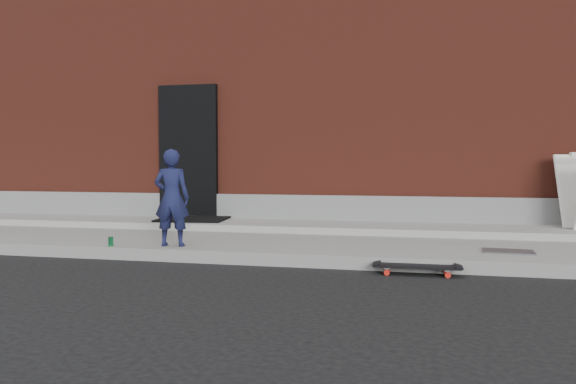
# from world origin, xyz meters

# --- Properties ---
(ground) EXTENTS (80.00, 80.00, 0.00)m
(ground) POSITION_xyz_m (0.00, 0.00, 0.00)
(ground) COLOR black
(ground) RESTS_ON ground
(sidewalk) EXTENTS (20.00, 3.00, 0.15)m
(sidewalk) POSITION_xyz_m (0.00, 1.50, 0.07)
(sidewalk) COLOR gray
(sidewalk) RESTS_ON ground
(apron) EXTENTS (20.00, 1.20, 0.10)m
(apron) POSITION_xyz_m (0.00, 2.40, 0.20)
(apron) COLOR gray
(apron) RESTS_ON sidewalk
(building) EXTENTS (20.00, 8.10, 5.00)m
(building) POSITION_xyz_m (-0.00, 6.99, 2.50)
(building) COLOR maroon
(building) RESTS_ON ground
(child) EXTENTS (0.48, 0.35, 1.21)m
(child) POSITION_xyz_m (-1.70, 0.28, 0.75)
(child) COLOR #161A40
(child) RESTS_ON sidewalk
(skateboard) EXTENTS (0.90, 0.24, 0.10)m
(skateboard) POSITION_xyz_m (1.27, -0.12, 0.08)
(skateboard) COLOR red
(skateboard) RESTS_ON ground
(soda_can) EXTENTS (0.08, 0.08, 0.12)m
(soda_can) POSITION_xyz_m (-2.43, 0.10, 0.21)
(soda_can) COLOR #1A8644
(soda_can) RESTS_ON sidewalk
(doormat) EXTENTS (1.15, 0.97, 0.03)m
(doormat) POSITION_xyz_m (-2.30, 2.40, 0.27)
(doormat) COLOR black
(doormat) RESTS_ON apron
(utility_plate) EXTENTS (0.59, 0.40, 0.02)m
(utility_plate) POSITION_xyz_m (2.31, 0.71, 0.16)
(utility_plate) COLOR #57575C
(utility_plate) RESTS_ON sidewalk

